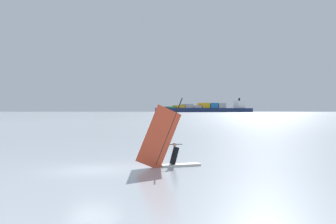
# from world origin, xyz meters

# --- Properties ---
(ground_plane) EXTENTS (4000.00, 4000.00, 0.00)m
(ground_plane) POSITION_xyz_m (0.00, 0.00, 0.00)
(ground_plane) COLOR #9EA8B2
(windsurfer) EXTENTS (3.10, 2.39, 3.86)m
(windsurfer) POSITION_xyz_m (3.34, 2.20, 0.93)
(windsurfer) COLOR white
(windsurfer) RESTS_ON ground_plane
(cargo_ship) EXTENTS (177.91, 154.59, 29.38)m
(cargo_ship) POSITION_xyz_m (-141.17, 739.61, 7.39)
(cargo_ship) COLOR navy
(cargo_ship) RESTS_ON ground_plane
(distant_headland) EXTENTS (1374.25, 223.20, 34.52)m
(distant_headland) POSITION_xyz_m (-126.91, 1601.91, 17.26)
(distant_headland) COLOR #4C564C
(distant_headland) RESTS_ON ground_plane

